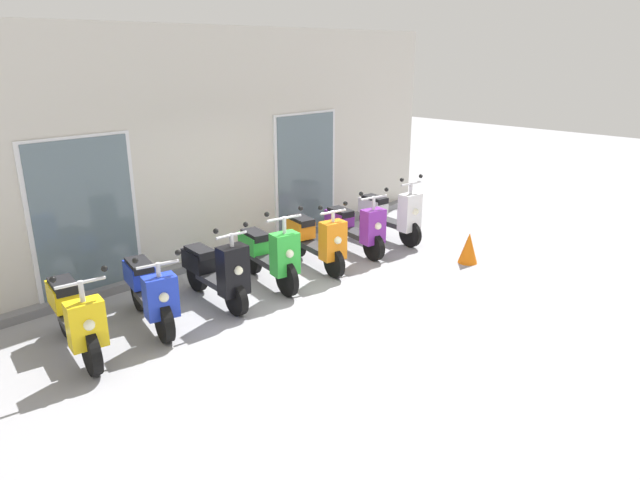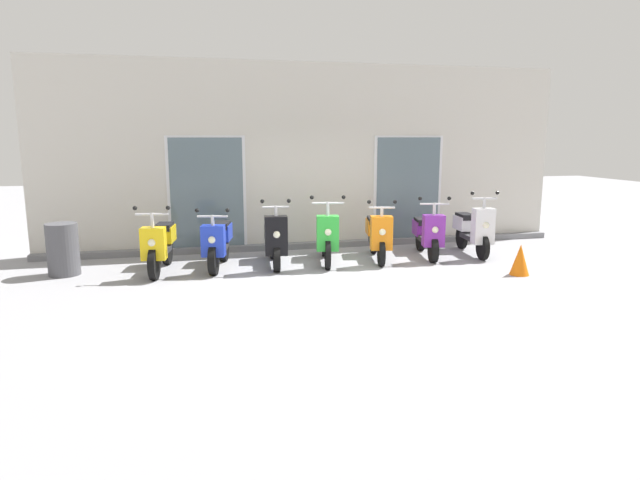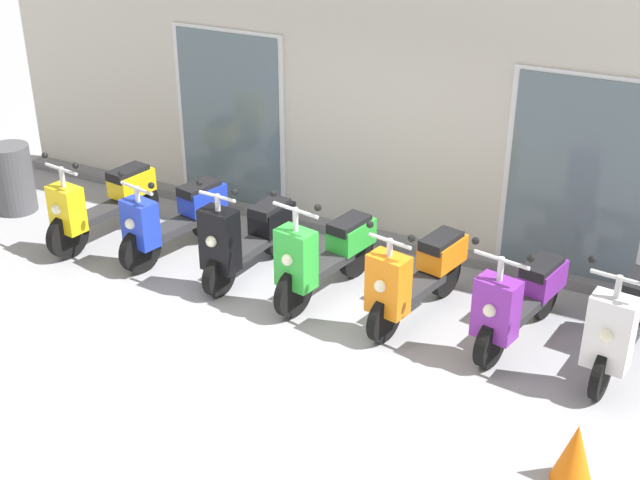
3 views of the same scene
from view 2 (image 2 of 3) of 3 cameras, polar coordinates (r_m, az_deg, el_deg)
ground_plane at (r=9.05m, az=2.74°, el=-3.96°), size 40.00×40.00×0.00m
storefront_facade at (r=11.50m, az=-1.06°, el=8.30°), size 10.81×0.50×3.74m
scooter_yellow at (r=9.77m, az=-16.17°, el=-0.43°), size 0.62×1.63×1.20m
scooter_blue at (r=9.83m, az=-10.45°, el=-0.20°), size 0.68×1.55×1.12m
scooter_black at (r=9.87m, az=-4.72°, el=0.10°), size 0.51×1.53×1.25m
scooter_green at (r=10.05m, az=0.63°, el=0.40°), size 0.67×1.58×1.29m
scooter_orange at (r=10.35m, az=5.97°, el=0.60°), size 0.65×1.57×1.18m
scooter_purple at (r=10.79m, az=11.01°, el=0.68°), size 0.68×1.56×1.21m
scooter_white at (r=11.15m, az=15.55°, el=1.14°), size 0.56×1.55×1.29m
traffic_cone at (r=9.79m, az=19.96°, el=-1.92°), size 0.32×0.32×0.52m
trash_bin at (r=10.11m, az=-25.02°, el=-0.88°), size 0.51×0.51×0.87m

